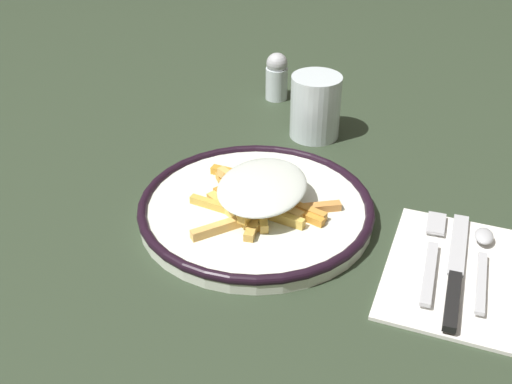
# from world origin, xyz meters

# --- Properties ---
(ground_plane) EXTENTS (2.60, 2.60, 0.00)m
(ground_plane) POSITION_xyz_m (0.00, 0.00, 0.00)
(ground_plane) COLOR #2E3C29
(plate) EXTENTS (0.30, 0.30, 0.02)m
(plate) POSITION_xyz_m (0.00, 0.00, 0.01)
(plate) COLOR white
(plate) RESTS_ON ground_plane
(fries_heap) EXTENTS (0.19, 0.18, 0.04)m
(fries_heap) POSITION_xyz_m (0.01, -0.00, 0.04)
(fries_heap) COLOR #E9A453
(fries_heap) RESTS_ON plate
(napkin) EXTENTS (0.16, 0.22, 0.01)m
(napkin) POSITION_xyz_m (0.25, -0.02, 0.00)
(napkin) COLOR white
(napkin) RESTS_ON ground_plane
(fork) EXTENTS (0.03, 0.18, 0.01)m
(fork) POSITION_xyz_m (0.22, -0.01, 0.01)
(fork) COLOR silver
(fork) RESTS_ON napkin
(knife) EXTENTS (0.03, 0.21, 0.01)m
(knife) POSITION_xyz_m (0.25, -0.04, 0.01)
(knife) COLOR black
(knife) RESTS_ON napkin
(spoon) EXTENTS (0.03, 0.15, 0.01)m
(spoon) POSITION_xyz_m (0.28, 0.02, 0.01)
(spoon) COLOR silver
(spoon) RESTS_ON napkin
(water_glass) EXTENTS (0.08, 0.08, 0.10)m
(water_glass) POSITION_xyz_m (-0.00, 0.24, 0.05)
(water_glass) COLOR silver
(water_glass) RESTS_ON ground_plane
(salt_shaker) EXTENTS (0.04, 0.04, 0.08)m
(salt_shaker) POSITION_xyz_m (-0.10, 0.35, 0.04)
(salt_shaker) COLOR silver
(salt_shaker) RESTS_ON ground_plane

